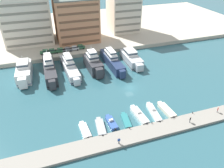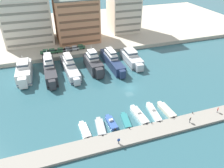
% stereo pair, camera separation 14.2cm
% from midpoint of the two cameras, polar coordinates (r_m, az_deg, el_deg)
% --- Properties ---
extents(ground_plane, '(400.00, 400.00, 0.00)m').
position_cam_midpoint_polar(ground_plane, '(71.96, 4.64, -1.01)').
color(ground_plane, '#2D5B66').
extents(quay_promenade, '(180.00, 70.00, 1.60)m').
position_cam_midpoint_polar(quay_promenade, '(126.68, -6.73, 14.39)').
color(quay_promenade, '#BCB29E').
rests_on(quay_promenade, ground).
extents(pier_dock, '(120.00, 4.93, 0.68)m').
position_cam_midpoint_polar(pier_dock, '(57.70, 12.59, -11.33)').
color(pier_dock, gray).
rests_on(pier_dock, ground).
extents(yacht_white_far_left, '(5.59, 16.43, 7.51)m').
position_cam_midpoint_polar(yacht_white_far_left, '(82.24, -22.01, 3.03)').
color(yacht_white_far_left, white).
rests_on(yacht_white_far_left, ground).
extents(yacht_charcoal_left, '(4.11, 22.25, 8.48)m').
position_cam_midpoint_polar(yacht_charcoal_left, '(81.25, -16.06, 3.95)').
color(yacht_charcoal_left, '#333338').
rests_on(yacht_charcoal_left, ground).
extents(yacht_silver_mid_left, '(5.09, 21.69, 7.70)m').
position_cam_midpoint_polar(yacht_silver_mid_left, '(81.81, -11.10, 4.55)').
color(yacht_silver_mid_left, silver).
rests_on(yacht_silver_mid_left, ground).
extents(yacht_charcoal_center_left, '(5.19, 15.33, 9.03)m').
position_cam_midpoint_polar(yacht_charcoal_center_left, '(81.43, -4.94, 5.41)').
color(yacht_charcoal_center_left, '#333338').
rests_on(yacht_charcoal_center_left, ground).
extents(yacht_navy_center, '(4.27, 21.46, 7.94)m').
position_cam_midpoint_polar(yacht_navy_center, '(84.17, -0.02, 6.15)').
color(yacht_navy_center, navy).
rests_on(yacht_navy_center, ground).
extents(yacht_silver_center_right, '(5.13, 16.83, 6.66)m').
position_cam_midpoint_polar(yacht_silver_center_right, '(87.27, 5.03, 6.78)').
color(yacht_silver_center_right, silver).
rests_on(yacht_silver_center_right, ground).
extents(motorboat_white_far_left, '(2.30, 6.39, 0.81)m').
position_cam_midpoint_polar(motorboat_white_far_left, '(56.42, -7.22, -11.85)').
color(motorboat_white_far_left, white).
rests_on(motorboat_white_far_left, ground).
extents(motorboat_grey_left, '(2.67, 6.98, 0.88)m').
position_cam_midpoint_polar(motorboat_grey_left, '(56.76, -3.11, -11.15)').
color(motorboat_grey_left, '#9EA3A8').
rests_on(motorboat_grey_left, ground).
extents(motorboat_blue_mid_left, '(2.14, 6.09, 1.38)m').
position_cam_midpoint_polar(motorboat_blue_mid_left, '(57.87, -0.25, -10.02)').
color(motorboat_blue_mid_left, '#33569E').
rests_on(motorboat_blue_mid_left, ground).
extents(motorboat_teal_center_left, '(2.35, 6.40, 0.82)m').
position_cam_midpoint_polar(motorboat_teal_center_left, '(58.62, 3.61, -9.54)').
color(motorboat_teal_center_left, teal).
rests_on(motorboat_teal_center_left, ground).
extents(motorboat_white_center, '(2.63, 8.39, 1.56)m').
position_cam_midpoint_polar(motorboat_white_center, '(60.44, 7.03, -8.03)').
color(motorboat_white_center, white).
rests_on(motorboat_white_center, ground).
extents(motorboat_white_center_right, '(2.51, 8.61, 1.54)m').
position_cam_midpoint_polar(motorboat_white_center_right, '(61.98, 10.75, -7.27)').
color(motorboat_white_center_right, white).
rests_on(motorboat_white_center_right, ground).
extents(motorboat_cream_mid_right, '(2.50, 7.59, 1.00)m').
position_cam_midpoint_polar(motorboat_cream_mid_right, '(63.52, 13.96, -6.62)').
color(motorboat_cream_mid_right, beige).
rests_on(motorboat_cream_mid_right, ground).
extents(car_green_far_left, '(4.16, 2.05, 1.80)m').
position_cam_midpoint_polar(car_green_far_left, '(95.04, -17.09, 8.07)').
color(car_green_far_left, '#2D6642').
rests_on(car_green_far_left, quay_promenade).
extents(car_green_left, '(4.13, 1.98, 1.80)m').
position_cam_midpoint_polar(car_green_left, '(94.88, -15.55, 8.28)').
color(car_green_left, '#2D6642').
rests_on(car_green_left, quay_promenade).
extents(car_green_mid_left, '(4.12, 1.97, 1.80)m').
position_cam_midpoint_polar(car_green_mid_left, '(94.95, -13.47, 8.60)').
color(car_green_mid_left, '#2D6642').
rests_on(car_green_mid_left, quay_promenade).
extents(car_grey_center_left, '(4.12, 1.97, 1.80)m').
position_cam_midpoint_polar(car_grey_center_left, '(95.18, -11.65, 8.89)').
color(car_grey_center_left, slate).
rests_on(car_grey_center_left, quay_promenade).
extents(car_silver_center, '(4.10, 1.93, 1.80)m').
position_cam_midpoint_polar(car_silver_center, '(95.87, -9.90, 9.25)').
color(car_silver_center, '#B7BCC1').
rests_on(car_silver_center, quay_promenade).
extents(car_green_center_right, '(4.13, 1.98, 1.80)m').
position_cam_midpoint_polar(car_green_center_right, '(96.65, -8.37, 9.59)').
color(car_green_center_right, '#2D6642').
rests_on(car_green_center_right, quay_promenade).
extents(apartment_block_far_left, '(20.98, 17.60, 28.88)m').
position_cam_midpoint_polar(apartment_block_far_left, '(107.65, -21.84, 17.11)').
color(apartment_block_far_left, silver).
rests_on(apartment_block_far_left, quay_promenade).
extents(apartment_block_left, '(18.92, 17.63, 21.33)m').
position_cam_midpoint_polar(apartment_block_left, '(105.42, -9.45, 16.47)').
color(apartment_block_left, tan).
rests_on(apartment_block_left, quay_promenade).
extents(apartment_block_mid_left, '(14.54, 13.90, 28.89)m').
position_cam_midpoint_polar(apartment_block_mid_left, '(116.00, 3.00, 20.22)').
color(apartment_block_mid_left, silver).
rests_on(apartment_block_mid_left, quay_promenade).
extents(pedestrian_near_edge, '(0.65, 0.29, 1.70)m').
position_cam_midpoint_polar(pedestrian_near_edge, '(51.79, 1.74, -14.50)').
color(pedestrian_near_edge, '#4C515B').
rests_on(pedestrian_near_edge, pier_dock).
extents(pedestrian_mid_deck, '(0.57, 0.48, 1.78)m').
position_cam_midpoint_polar(pedestrian_mid_deck, '(60.34, 19.70, -8.66)').
color(pedestrian_mid_deck, '#4C515B').
rests_on(pedestrian_mid_deck, pier_dock).
extents(pedestrian_far_side, '(0.53, 0.47, 1.69)m').
position_cam_midpoint_polar(pedestrian_far_side, '(66.69, 25.88, -5.95)').
color(pedestrian_far_side, '#282D3D').
rests_on(pedestrian_far_side, pier_dock).
extents(bollard_west, '(0.20, 0.20, 0.61)m').
position_cam_midpoint_polar(bollard_west, '(55.82, 4.55, -11.32)').
color(bollard_west, '#2D2D33').
rests_on(bollard_west, pier_dock).
extents(bollard_west_mid, '(0.20, 0.20, 0.61)m').
position_cam_midpoint_polar(bollard_west_mid, '(58.00, 10.31, -9.82)').
color(bollard_west_mid, '#2D2D33').
rests_on(bollard_west_mid, pier_dock).
extents(bollard_east_mid, '(0.20, 0.20, 0.61)m').
position_cam_midpoint_polar(bollard_east_mid, '(60.75, 15.55, -8.36)').
color(bollard_east_mid, '#2D2D33').
rests_on(bollard_east_mid, pier_dock).
extents(bollard_east, '(0.20, 0.20, 0.61)m').
position_cam_midpoint_polar(bollard_east, '(63.99, 20.26, -6.97)').
color(bollard_east, '#2D2D33').
rests_on(bollard_east, pier_dock).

